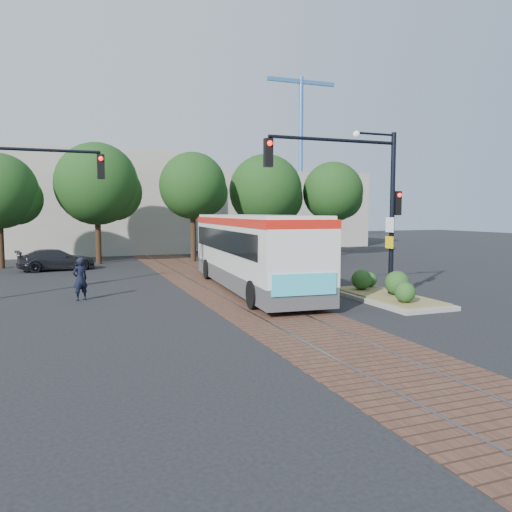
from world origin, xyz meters
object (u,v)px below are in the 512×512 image
object	(u,v)px
parked_car	(56,260)
signal_pole_main	(364,188)
city_bus	(251,248)
signal_pole_left	(6,196)
officer	(80,279)
traffic_island	(386,291)

from	to	relation	value
parked_car	signal_pole_main	bearing A→B (deg)	-152.59
city_bus	parked_car	size ratio (longest dim) A/B	2.87
city_bus	signal_pole_left	distance (m)	9.62
city_bus	signal_pole_main	bearing A→B (deg)	-51.35
officer	city_bus	bearing A→B (deg)	156.37
traffic_island	parked_car	world-z (taller)	parked_car
signal_pole_main	parked_car	world-z (taller)	signal_pole_main
city_bus	parked_car	world-z (taller)	city_bus
signal_pole_main	signal_pole_left	world-z (taller)	signal_pole_main
traffic_island	officer	world-z (taller)	officer
city_bus	officer	xyz separation A→B (m)	(-6.90, -0.31, -0.96)
signal_pole_left	officer	size ratio (longest dim) A/B	3.74
officer	signal_pole_main	bearing A→B (deg)	132.42
traffic_island	signal_pole_left	world-z (taller)	signal_pole_left
city_bus	traffic_island	xyz separation A→B (m)	(3.82, -4.22, -1.44)
city_bus	traffic_island	distance (m)	5.87
signal_pole_main	parked_car	distance (m)	18.50
city_bus	traffic_island	world-z (taller)	city_bus
signal_pole_left	parked_car	xyz separation A→B (m)	(1.40, 9.77, -3.26)
signal_pole_main	traffic_island	bearing A→B (deg)	-5.36
signal_pole_main	signal_pole_left	bearing A→B (deg)	158.55
city_bus	officer	size ratio (longest dim) A/B	7.48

